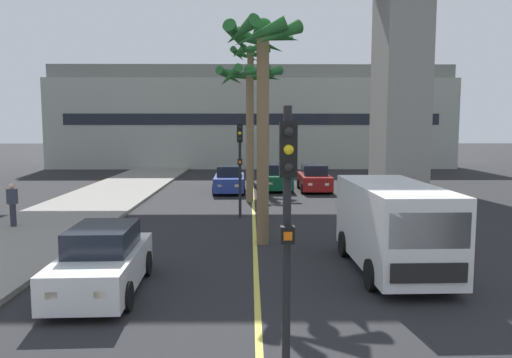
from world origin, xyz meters
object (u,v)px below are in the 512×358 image
(car_queue_third, at_px, (102,262))
(traffic_light_median_far, at_px, (240,154))
(car_queue_second, at_px, (314,179))
(car_queue_front, at_px, (276,178))
(car_queue_fourth, at_px, (229,180))
(traffic_light_median_near, at_px, (287,212))
(palm_tree_near_median, at_px, (250,89))
(delivery_van, at_px, (393,224))
(palm_tree_mid_median, at_px, (250,78))
(palm_tree_far_median, at_px, (263,68))
(pedestrian_far_along, at_px, (13,204))

(car_queue_third, height_order, traffic_light_median_far, traffic_light_median_far)
(car_queue_second, xyz_separation_m, traffic_light_median_far, (-4.29, -8.90, 1.99))
(car_queue_front, height_order, car_queue_third, same)
(car_queue_fourth, height_order, traffic_light_median_near, traffic_light_median_near)
(car_queue_fourth, relative_size, palm_tree_near_median, 0.59)
(car_queue_fourth, bearing_deg, car_queue_front, 21.95)
(delivery_van, xyz_separation_m, traffic_light_median_far, (-4.26, 7.83, 1.43))
(palm_tree_near_median, xyz_separation_m, palm_tree_mid_median, (0.01, 8.79, 1.34))
(car_queue_front, relative_size, delivery_van, 0.78)
(palm_tree_far_median, bearing_deg, pedestrian_far_along, 166.17)
(car_queue_third, distance_m, traffic_light_median_near, 6.44)
(car_queue_third, bearing_deg, traffic_light_median_near, -49.02)
(palm_tree_near_median, bearing_deg, car_queue_third, -104.06)
(traffic_light_median_far, bearing_deg, pedestrian_far_along, -164.41)
(car_queue_front, relative_size, car_queue_second, 1.01)
(delivery_van, height_order, palm_tree_mid_median, palm_tree_mid_median)
(car_queue_front, bearing_deg, car_queue_third, -105.11)
(traffic_light_median_near, height_order, traffic_light_median_far, same)
(car_queue_front, height_order, delivery_van, delivery_van)
(car_queue_fourth, bearing_deg, pedestrian_far_along, -125.71)
(car_queue_second, relative_size, traffic_light_median_near, 0.98)
(delivery_van, relative_size, palm_tree_mid_median, 0.57)
(car_queue_fourth, distance_m, palm_tree_near_median, 6.39)
(palm_tree_mid_median, bearing_deg, delivery_van, -79.80)
(car_queue_second, height_order, traffic_light_median_near, traffic_light_median_near)
(traffic_light_median_far, xyz_separation_m, palm_tree_far_median, (0.85, -4.66, 3.03))
(palm_tree_near_median, relative_size, palm_tree_mid_median, 0.75)
(car_queue_third, relative_size, traffic_light_median_far, 0.99)
(car_queue_second, xyz_separation_m, car_queue_third, (-7.36, -18.30, 0.00))
(traffic_light_median_near, bearing_deg, car_queue_front, 87.38)
(car_queue_front, bearing_deg, palm_tree_near_median, -108.04)
(palm_tree_near_median, xyz_separation_m, pedestrian_far_along, (-8.91, -6.94, -4.75))
(palm_tree_mid_median, bearing_deg, car_queue_second, -49.19)
(palm_tree_far_median, height_order, pedestrian_far_along, palm_tree_far_median)
(delivery_van, bearing_deg, palm_tree_mid_median, 100.20)
(car_queue_fourth, xyz_separation_m, palm_tree_mid_median, (1.24, 5.04, 6.37))
(car_queue_second, distance_m, traffic_light_median_far, 10.08)
(traffic_light_median_near, bearing_deg, traffic_light_median_far, 93.88)
(traffic_light_median_near, distance_m, traffic_light_median_far, 14.06)
(traffic_light_median_near, xyz_separation_m, palm_tree_far_median, (-0.10, 9.36, 3.03))
(car_queue_front, bearing_deg, palm_tree_far_median, -94.76)
(car_queue_front, height_order, traffic_light_median_far, traffic_light_median_far)
(car_queue_fourth, height_order, palm_tree_mid_median, palm_tree_mid_median)
(car_queue_second, bearing_deg, delivery_van, -90.12)
(traffic_light_median_near, xyz_separation_m, pedestrian_far_along, (-9.43, 11.66, -1.72))
(palm_tree_mid_median, height_order, pedestrian_far_along, palm_tree_mid_median)
(palm_tree_near_median, relative_size, pedestrian_far_along, 4.30)
(car_queue_front, height_order, palm_tree_mid_median, palm_tree_mid_median)
(car_queue_front, xyz_separation_m, palm_tree_far_median, (-1.18, -14.12, 5.03))
(car_queue_third, bearing_deg, car_queue_second, 68.10)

